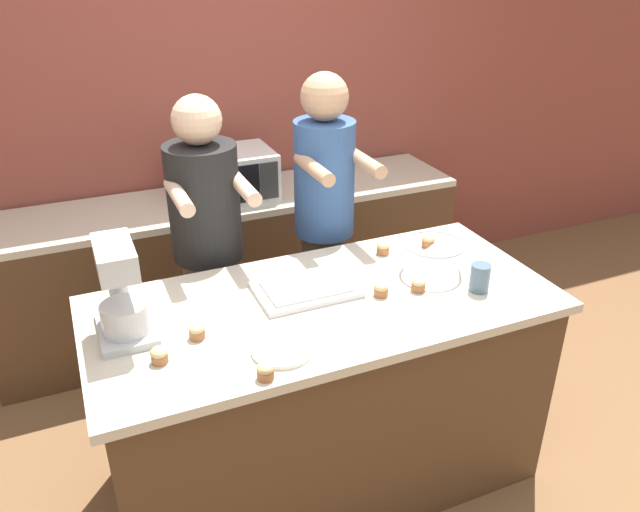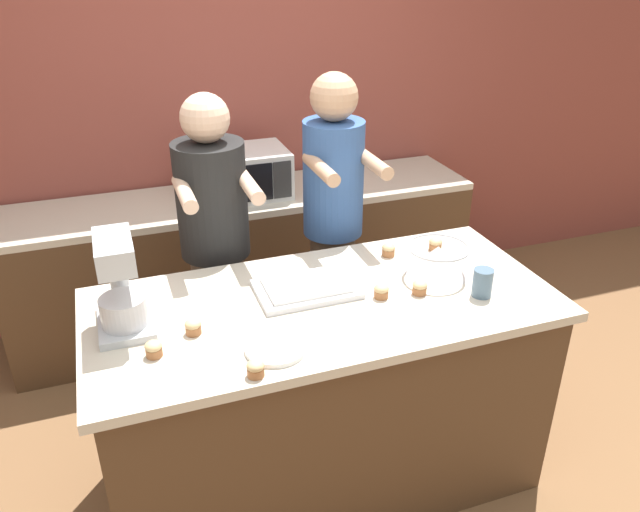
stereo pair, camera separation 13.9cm
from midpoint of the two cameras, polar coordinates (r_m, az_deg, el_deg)
The scene contains 20 objects.
ground_plane at distance 3.11m, azimuth 1.64°, elevation -19.26°, with size 16.00×16.00×0.00m, color brown.
back_wall at distance 3.94m, azimuth -7.62°, elevation 13.65°, with size 10.00×0.06×2.70m.
island_counter at distance 2.78m, azimuth 1.77°, elevation -12.46°, with size 1.88×0.87×0.95m.
back_counter at distance 3.93m, azimuth -5.69°, elevation -0.41°, with size 2.80×0.60×0.89m.
person_left at distance 3.03m, azimuth -8.14°, elevation -0.08°, with size 0.34×0.50×1.66m.
person_right at distance 3.16m, azimuth 2.46°, elevation 2.28°, with size 0.32×0.49×1.71m.
stand_mixer at distance 2.36m, azimuth -16.20°, elevation -2.88°, with size 0.20×0.30×0.37m.
mixing_bowl at distance 2.72m, azimuth 12.12°, elevation -0.36°, with size 0.27×0.27×0.14m.
baking_tray at distance 2.56m, azimuth 0.30°, elevation -2.94°, with size 0.41×0.28×0.04m.
microwave_oven at distance 3.70m, azimuth -6.09°, elevation 7.55°, with size 0.53×0.39×0.27m.
drinking_glass at distance 2.62m, azimuth 16.13°, elevation -2.38°, with size 0.08×0.08×0.12m.
small_plate at distance 2.22m, azimuth -2.27°, elevation -8.44°, with size 0.22×0.22×0.02m.
cupcake_0 at distance 2.87m, azimuth 7.66°, elevation 0.56°, with size 0.06×0.06×0.06m.
cupcake_1 at distance 2.96m, azimuth 11.84°, elevation 1.08°, with size 0.06×0.06×0.06m.
cupcake_2 at distance 2.58m, azimuth 10.63°, elevation -2.86°, with size 0.06×0.06×0.06m.
cupcake_3 at distance 2.33m, azimuth -9.85°, elevation -6.41°, with size 0.06×0.06×0.06m.
cupcake_4 at distance 2.24m, azimuth -13.24°, elevation -8.29°, with size 0.06×0.06×0.06m.
cupcake_5 at distance 2.53m, azimuth 7.20°, elevation -3.22°, with size 0.06×0.06×0.06m.
cupcake_6 at distance 2.10m, azimuth -4.00°, elevation -10.25°, with size 0.06×0.06×0.06m.
cupcake_7 at distance 2.75m, azimuth 16.22°, elevation -1.62°, with size 0.06×0.06×0.06m.
Camera 2 is at (-0.74, -2.02, 2.25)m, focal length 35.00 mm.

